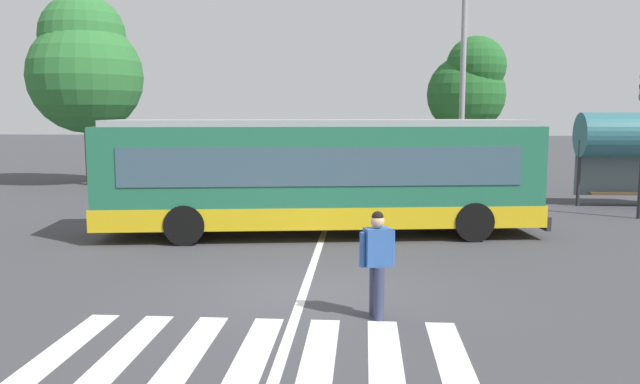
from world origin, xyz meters
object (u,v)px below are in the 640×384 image
at_px(background_tree_right, 469,86).
at_px(background_tree_left, 85,65).
at_px(parked_car_silver, 417,175).
at_px(parked_car_red, 350,174).
at_px(twin_arm_street_lamp, 464,23).
at_px(pedestrian_crossing_street, 377,258).
at_px(city_transit_bus, 320,175).
at_px(bus_stop_shelter, 640,137).
at_px(parked_car_charcoal, 286,172).
at_px(parked_car_champagne, 485,175).

bearing_deg(background_tree_right, background_tree_left, -173.77).
bearing_deg(parked_car_silver, parked_car_red, 176.23).
relative_size(parked_car_red, twin_arm_street_lamp, 0.44).
height_order(pedestrian_crossing_street, parked_car_silver, pedestrian_crossing_street).
bearing_deg(city_transit_bus, bus_stop_shelter, 28.76).
xyz_separation_m(bus_stop_shelter, background_tree_right, (-4.72, 7.00, 2.01)).
relative_size(bus_stop_shelter, twin_arm_street_lamp, 0.39).
bearing_deg(pedestrian_crossing_street, parked_car_charcoal, 102.08).
distance_m(background_tree_left, background_tree_right, 17.23).
bearing_deg(pedestrian_crossing_street, city_transit_bus, 101.47).
xyz_separation_m(parked_car_silver, background_tree_left, (-14.49, 2.17, 4.57)).
distance_m(bus_stop_shelter, background_tree_right, 8.67).
xyz_separation_m(parked_car_silver, parked_car_champagne, (2.74, 0.23, 0.00)).
xyz_separation_m(parked_car_charcoal, background_tree_left, (-9.10, 1.45, 4.57)).
relative_size(parked_car_champagne, bus_stop_shelter, 1.13).
distance_m(twin_arm_street_lamp, background_tree_left, 16.52).
relative_size(city_transit_bus, parked_car_charcoal, 2.58).
bearing_deg(twin_arm_street_lamp, parked_car_red, 148.30).
bearing_deg(city_transit_bus, twin_arm_street_lamp, 54.22).
height_order(parked_car_silver, background_tree_left, background_tree_left).
xyz_separation_m(parked_car_red, twin_arm_street_lamp, (4.07, -2.51, 5.62)).
bearing_deg(pedestrian_crossing_street, background_tree_left, 125.27).
xyz_separation_m(parked_car_champagne, background_tree_left, (-17.22, 1.94, 4.57)).
distance_m(parked_car_charcoal, background_tree_left, 10.28).
bearing_deg(parked_car_champagne, city_transit_bus, -123.72).
height_order(parked_car_silver, background_tree_right, background_tree_right).
bearing_deg(background_tree_right, pedestrian_crossing_street, -102.88).
distance_m(twin_arm_street_lamp, background_tree_right, 6.78).
height_order(pedestrian_crossing_street, parked_car_champagne, pedestrian_crossing_street).
bearing_deg(twin_arm_street_lamp, parked_car_champagne, 61.94).
distance_m(pedestrian_crossing_street, background_tree_left, 22.25).
bearing_deg(parked_car_charcoal, bus_stop_shelter, -16.13).
bearing_deg(parked_car_red, twin_arm_street_lamp, -31.70).
relative_size(city_transit_bus, parked_car_silver, 2.56).
bearing_deg(background_tree_right, bus_stop_shelter, -56.01).
height_order(parked_car_charcoal, bus_stop_shelter, bus_stop_shelter).
bearing_deg(background_tree_left, parked_car_silver, -8.52).
height_order(city_transit_bus, parked_car_champagne, city_transit_bus).
relative_size(pedestrian_crossing_street, parked_car_silver, 0.37).
relative_size(parked_car_silver, background_tree_right, 0.69).
bearing_deg(parked_car_red, parked_car_charcoal, 168.59).
xyz_separation_m(pedestrian_crossing_street, background_tree_right, (4.50, 19.68, 3.46)).
relative_size(parked_car_charcoal, background_tree_left, 0.54).
bearing_deg(parked_car_charcoal, background_tree_left, 170.94).
xyz_separation_m(city_transit_bus, background_tree_left, (-11.21, 10.95, 3.74)).
relative_size(parked_car_champagne, background_tree_left, 0.55).
relative_size(parked_car_silver, twin_arm_street_lamp, 0.44).
height_order(background_tree_left, background_tree_right, background_tree_left).
height_order(pedestrian_crossing_street, twin_arm_street_lamp, twin_arm_street_lamp).
bearing_deg(background_tree_left, parked_car_charcoal, -9.06).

